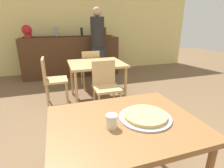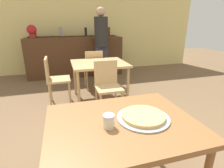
# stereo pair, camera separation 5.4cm
# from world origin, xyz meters

# --- Properties ---
(wall_back) EXTENTS (8.00, 0.05, 2.80)m
(wall_back) POSITION_xyz_m (0.00, 4.47, 1.40)
(wall_back) COLOR #EAD684
(wall_back) RESTS_ON ground_plane
(dining_table_near) EXTENTS (1.09, 0.85, 0.74)m
(dining_table_near) POSITION_xyz_m (0.00, 0.00, 0.66)
(dining_table_near) COLOR brown
(dining_table_near) RESTS_ON ground_plane
(dining_table_far) EXTENTS (1.01, 0.89, 0.73)m
(dining_table_far) POSITION_xyz_m (0.28, 2.11, 0.65)
(dining_table_far) COLOR tan
(dining_table_far) RESTS_ON ground_plane
(bar_counter) EXTENTS (2.60, 0.56, 1.07)m
(bar_counter) POSITION_xyz_m (0.00, 3.96, 0.54)
(bar_counter) COLOR #4C2D19
(bar_counter) RESTS_ON ground_plane
(bar_back_shelf) EXTENTS (2.39, 0.24, 0.28)m
(bar_back_shelf) POSITION_xyz_m (-0.03, 4.10, 1.12)
(bar_back_shelf) COLOR #4C2D19
(bar_back_shelf) RESTS_ON bar_counter
(chair_far_side_front) EXTENTS (0.40, 0.40, 0.87)m
(chair_far_side_front) POSITION_xyz_m (0.28, 1.49, 0.51)
(chair_far_side_front) COLOR tan
(chair_far_side_front) RESTS_ON ground_plane
(chair_far_side_back) EXTENTS (0.40, 0.40, 0.87)m
(chair_far_side_back) POSITION_xyz_m (0.28, 2.73, 0.51)
(chair_far_side_back) COLOR tan
(chair_far_side_back) RESTS_ON ground_plane
(chair_far_side_left) EXTENTS (0.40, 0.40, 0.87)m
(chair_far_side_left) POSITION_xyz_m (-0.55, 2.11, 0.51)
(chair_far_side_left) COLOR tan
(chair_far_side_left) RESTS_ON ground_plane
(pizza_tray) EXTENTS (0.40, 0.40, 0.04)m
(pizza_tray) POSITION_xyz_m (0.17, -0.01, 0.76)
(pizza_tray) COLOR #A3A3A8
(pizza_tray) RESTS_ON dining_table_near
(cheese_shaker) EXTENTS (0.08, 0.08, 0.10)m
(cheese_shaker) POSITION_xyz_m (-0.11, -0.05, 0.79)
(cheese_shaker) COLOR beige
(cheese_shaker) RESTS_ON dining_table_near
(person_standing) EXTENTS (0.34, 0.34, 1.81)m
(person_standing) POSITION_xyz_m (0.62, 3.38, 0.99)
(person_standing) COLOR #2D2D38
(person_standing) RESTS_ON ground_plane
(potted_plant) EXTENTS (0.24, 0.24, 0.33)m
(potted_plant) POSITION_xyz_m (-1.05, 3.91, 1.26)
(potted_plant) COLOR maroon
(potted_plant) RESTS_ON bar_counter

